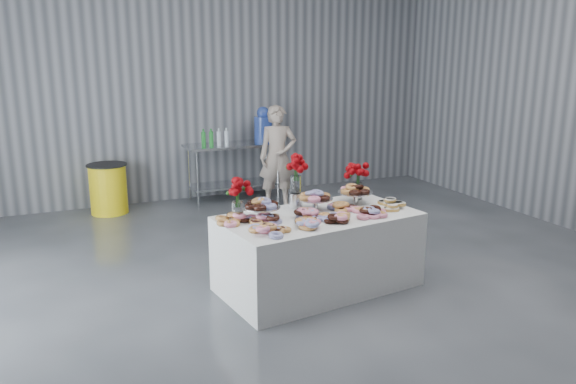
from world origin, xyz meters
name	(u,v)px	position (x,y,z in m)	size (l,w,h in m)	color
ground	(334,308)	(0.00, 0.00, 0.00)	(9.00, 9.00, 0.00)	#33353A
room_walls	(306,6)	(-0.27, 0.07, 2.64)	(8.04, 9.04, 4.02)	gray
display_table	(318,251)	(0.08, 0.49, 0.38)	(1.90, 1.00, 0.75)	white
prep_table	(234,161)	(0.40, 4.10, 0.62)	(1.50, 0.60, 0.90)	silver
donut_mounds	(321,212)	(0.08, 0.44, 0.80)	(1.80, 0.80, 0.09)	#E59354
cake_stand_left	(262,205)	(-0.48, 0.57, 0.89)	(0.36, 0.36, 0.17)	silver
cake_stand_mid	(315,197)	(0.11, 0.65, 0.89)	(0.36, 0.36, 0.17)	silver
cake_stand_right	(355,191)	(0.61, 0.71, 0.89)	(0.36, 0.36, 0.17)	silver
danish_pile	(389,203)	(0.84, 0.44, 0.81)	(0.48, 0.48, 0.11)	white
bouquet_left	(237,190)	(-0.70, 0.65, 1.05)	(0.26, 0.26, 0.42)	white
bouquet_right	(358,172)	(0.74, 0.88, 1.05)	(0.26, 0.26, 0.42)	white
bouquet_center	(296,171)	(-0.01, 0.84, 1.13)	(0.26, 0.26, 0.57)	silver
water_jug	(263,126)	(0.90, 4.10, 1.15)	(0.28, 0.28, 0.55)	blue
drink_bottles	(215,137)	(0.08, 4.00, 1.04)	(0.54, 0.08, 0.27)	#268C33
person	(278,157)	(0.87, 3.43, 0.77)	(0.56, 0.37, 1.53)	#CC8C93
trash_barrel	(108,189)	(-1.51, 4.10, 0.36)	(0.57, 0.57, 0.73)	yellow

